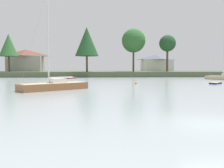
# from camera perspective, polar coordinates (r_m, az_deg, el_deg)

# --- Properties ---
(ground_plane) EXTENTS (483.62, 483.62, 0.00)m
(ground_plane) POSITION_cam_1_polar(r_m,az_deg,el_deg) (12.92, 22.04, -8.73)
(ground_plane) COLOR #939EA3
(far_shore_bank) EXTENTS (217.63, 40.89, 1.65)m
(far_shore_bank) POSITION_cam_1_polar(r_m,az_deg,el_deg) (93.51, -0.20, 2.54)
(far_shore_bank) COLOR #4C563D
(far_shore_bank) RESTS_ON ground
(sailboat_wood) EXTENTS (8.40, 7.53, 13.00)m
(sailboat_wood) POSITION_cam_1_polar(r_m,az_deg,el_deg) (31.30, -13.45, -0.90)
(sailboat_wood) COLOR brown
(sailboat_wood) RESTS_ON ground
(dinghy_maroon) EXTENTS (2.98, 3.51, 0.52)m
(dinghy_maroon) POSITION_cam_1_polar(r_m,az_deg,el_deg) (65.19, -9.80, 1.37)
(dinghy_maroon) COLOR maroon
(dinghy_maroon) RESTS_ON ground
(dinghy_navy) EXTENTS (3.05, 2.92, 0.43)m
(dinghy_navy) POSITION_cam_1_polar(r_m,az_deg,el_deg) (45.92, 23.18, 0.15)
(dinghy_navy) COLOR navy
(dinghy_navy) RESTS_ON ground
(mooring_buoy_green) EXTENTS (0.42, 0.42, 0.48)m
(mooring_buoy_green) POSITION_cam_1_polar(r_m,az_deg,el_deg) (67.82, 8.04, 1.43)
(mooring_buoy_green) COLOR #1E8C47
(mooring_buoy_green) RESTS_ON ground
(mooring_buoy_orange) EXTENTS (0.48, 0.48, 0.53)m
(mooring_buoy_orange) POSITION_cam_1_polar(r_m,az_deg,el_deg) (42.65, 5.67, 0.14)
(mooring_buoy_orange) COLOR orange
(mooring_buoy_orange) RESTS_ON ground
(mooring_buoy_red) EXTENTS (0.52, 0.52, 0.57)m
(mooring_buoy_red) POSITION_cam_1_polar(r_m,az_deg,el_deg) (38.78, -6.31, -0.21)
(mooring_buoy_red) COLOR red
(mooring_buoy_red) RESTS_ON ground
(shore_tree_right_mid) EXTENTS (5.86, 5.86, 12.11)m
(shore_tree_right_mid) POSITION_cam_1_polar(r_m,az_deg,el_deg) (85.23, -23.15, 8.39)
(shore_tree_right_mid) COLOR brown
(shore_tree_right_mid) RESTS_ON far_shore_bank
(shore_tree_inland_b) EXTENTS (5.50, 5.50, 12.16)m
(shore_tree_inland_b) POSITION_cam_1_polar(r_m,az_deg,el_deg) (83.93, 12.92, 9.23)
(shore_tree_inland_b) COLOR brown
(shore_tree_inland_b) RESTS_ON far_shore_bank
(shore_tree_inland_a) EXTENTS (7.21, 7.21, 13.71)m
(shore_tree_inland_a) POSITION_cam_1_polar(r_m,az_deg,el_deg) (75.89, -5.96, 9.88)
(shore_tree_inland_a) COLOR brown
(shore_tree_inland_a) RESTS_ON far_shore_bank
(shore_tree_left_mid) EXTENTS (7.87, 7.87, 14.22)m
(shore_tree_left_mid) POSITION_cam_1_polar(r_m,az_deg,el_deg) (82.17, 5.09, 10.09)
(shore_tree_left_mid) COLOR brown
(shore_tree_left_mid) RESTS_ON far_shore_bank
(cottage_eastern) EXTENTS (12.80, 7.87, 7.76)m
(cottage_eastern) POSITION_cam_1_polar(r_m,az_deg,el_deg) (92.08, -19.63, 5.32)
(cottage_eastern) COLOR #9E998E
(cottage_eastern) RESTS_ON far_shore_bank
(cottage_hillside) EXTENTS (12.05, 10.77, 6.62)m
(cottage_hillside) POSITION_cam_1_polar(r_m,az_deg,el_deg) (99.25, 10.42, 5.00)
(cottage_hillside) COLOR silver
(cottage_hillside) RESTS_ON far_shore_bank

